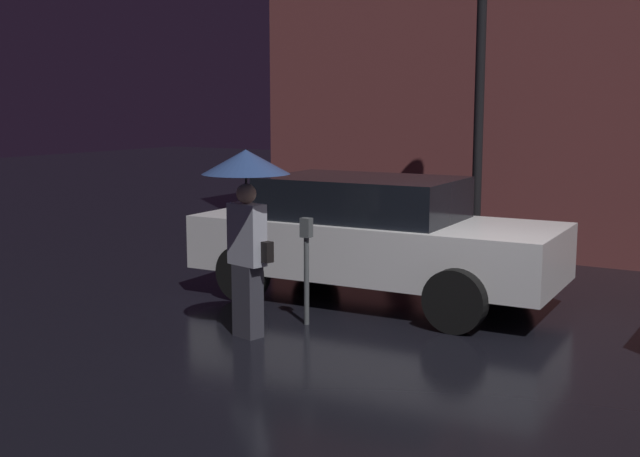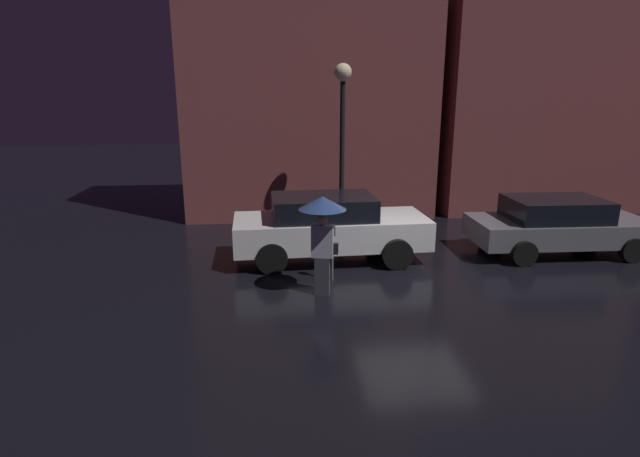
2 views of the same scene
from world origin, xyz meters
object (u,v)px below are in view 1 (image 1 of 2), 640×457
at_px(parked_car_white, 373,236).
at_px(parking_meter, 306,259).
at_px(pedestrian_with_umbrella, 246,195).
at_px(street_lamp_near, 481,37).

distance_m(parked_car_white, parking_meter, 1.46).
bearing_deg(pedestrian_with_umbrella, street_lamp_near, 90.68).
bearing_deg(parked_car_white, pedestrian_with_umbrella, -101.95).
bearing_deg(parking_meter, street_lamp_near, 78.89).
bearing_deg(parking_meter, parked_car_white, 86.15).
xyz_separation_m(parked_car_white, street_lamp_near, (0.61, 2.14, 2.60)).
bearing_deg(parked_car_white, street_lamp_near, 72.13).
distance_m(parked_car_white, street_lamp_near, 3.43).
bearing_deg(street_lamp_near, parking_meter, -101.11).
relative_size(pedestrian_with_umbrella, parking_meter, 1.64).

